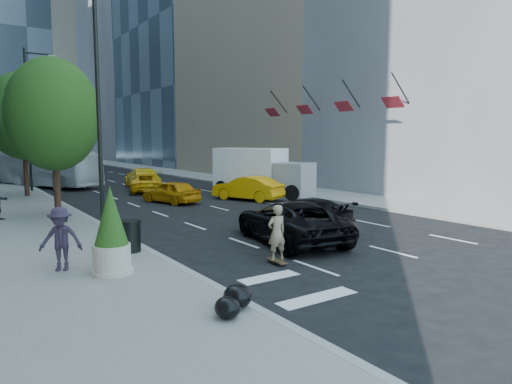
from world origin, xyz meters
TOP-DOWN VIEW (x-y plane):
  - ground at (0.00, 0.00)m, footprint 160.00×160.00m
  - sidewalk_right at (10.00, 30.00)m, footprint 4.00×120.00m
  - tower_right_far at (22.00, 98.00)m, footprint 20.00×24.00m
  - lamp_near at (-6.32, 4.00)m, footprint 2.13×0.22m
  - lamp_far at (-6.32, 22.00)m, footprint 2.13×0.22m
  - tree_near at (-7.20, 9.00)m, footprint 4.20×4.20m
  - tree_mid at (-7.20, 19.00)m, footprint 4.50×4.50m
  - tree_far at (-7.20, 32.00)m, footprint 3.90×3.90m
  - traffic_signal at (-6.40, 40.00)m, footprint 2.48×0.53m
  - facade_flags at (10.64, 10.00)m, footprint 1.85×13.30m
  - skateboarder at (-3.20, -3.00)m, footprint 0.65×0.45m
  - black_sedan_lincoln at (-0.94, -0.84)m, footprint 3.52×5.93m
  - black_sedan_mercedes at (1.33, 1.06)m, footprint 2.73×4.73m
  - taxi_a at (-0.32, 11.50)m, footprint 2.72×4.32m
  - taxi_b at (4.20, 10.00)m, footprint 3.28×4.88m
  - taxi_c at (0.50, 18.00)m, footprint 3.68×5.26m
  - taxi_d at (1.20, 20.50)m, footprint 3.32×5.87m
  - city_bus at (-4.80, 25.95)m, footprint 6.79×10.89m
  - box_truck at (6.17, 11.28)m, footprint 4.94×7.13m
  - pedestrian_c at (-8.93, -0.58)m, footprint 1.34×1.14m
  - trash_can at (-6.60, 0.47)m, footprint 0.67×0.67m
  - planter_shrub at (-7.83, -1.64)m, footprint 1.01×1.01m
  - garbage_bags at (-6.55, -5.96)m, footprint 1.06×1.02m

SIDE VIEW (x-z plane):
  - ground at x=0.00m, z-range 0.00..0.00m
  - sidewalk_right at x=10.00m, z-range 0.00..0.15m
  - garbage_bags at x=-6.55m, z-range 0.14..0.66m
  - black_sedan_mercedes at x=1.33m, z-range 0.00..1.29m
  - trash_can at x=-6.60m, z-range 0.15..1.15m
  - taxi_c at x=0.50m, z-range 0.00..1.33m
  - taxi_a at x=-0.32m, z-range 0.00..1.37m
  - taxi_b at x=4.20m, z-range 0.00..1.52m
  - black_sedan_lincoln at x=-0.94m, z-range 0.00..1.55m
  - taxi_d at x=1.20m, z-range 0.00..1.60m
  - skateboarder at x=-3.20m, z-range 0.00..1.72m
  - pedestrian_c at x=-8.93m, z-range 0.15..1.96m
  - planter_shrub at x=-7.83m, z-range 0.09..2.52m
  - city_bus at x=-4.80m, z-range 0.00..3.01m
  - box_truck at x=6.17m, z-range 0.03..3.25m
  - traffic_signal at x=-6.40m, z-range 1.63..6.83m
  - tree_far at x=-7.20m, z-range 1.16..8.09m
  - tree_near at x=-7.20m, z-range 1.24..8.70m
  - tree_mid at x=-7.20m, z-range 1.32..9.31m
  - lamp_near at x=-6.32m, z-range 0.81..10.81m
  - lamp_far at x=-6.32m, z-range 0.81..10.81m
  - facade_flags at x=10.64m, z-range 5.16..7.21m
  - tower_right_far at x=22.00m, z-range 0.00..50.00m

